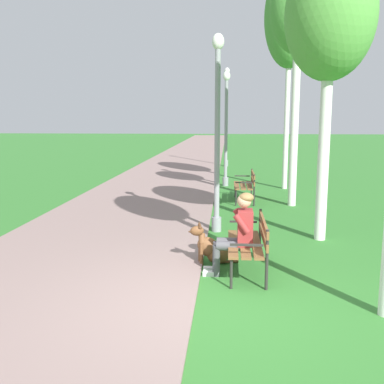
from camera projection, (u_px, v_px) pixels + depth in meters
The scene contains 12 objects.
ground_plane at pixel (219, 307), 5.60m from camera, with size 120.00×120.00×0.00m, color #33752D.
paved_path at pixel (192, 153), 29.37m from camera, with size 4.03×60.00×0.04m, color gray.
park_bench_near at pixel (251, 240), 6.78m from camera, with size 0.55×1.50×0.85m.
park_bench_mid at pixel (246, 183), 12.60m from camera, with size 0.55×1.50×0.85m.
person_seated_on_near_bench at pixel (238, 230), 6.66m from camera, with size 0.74×0.49×1.25m.
dog_brown at pixel (212, 248), 7.21m from camera, with size 0.82×0.38×0.71m.
lamp_post_near at pixel (217, 132), 9.00m from camera, with size 0.24×0.24×3.95m.
lamp_post_mid at pixel (226, 128), 15.20m from camera, with size 0.24×0.24×3.86m.
lamp_post_far at pixel (227, 116), 21.44m from camera, with size 0.24×0.24×4.65m.
birch_tree_second at pixel (330, 19), 8.05m from camera, with size 1.62×1.71×5.31m.
birch_tree_third at pixel (299, 16), 11.28m from camera, with size 1.45×1.25×6.04m.
birch_tree_fourth at pixel (290, 18), 14.04m from camera, with size 1.61×1.59×7.04m.
Camera 1 is at (0.09, -5.29, 2.34)m, focal length 42.03 mm.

